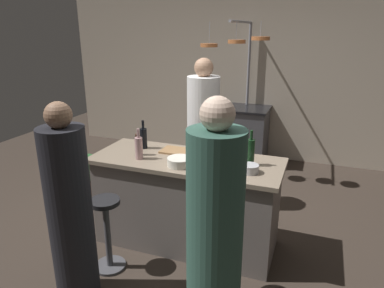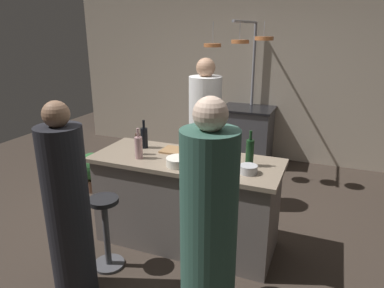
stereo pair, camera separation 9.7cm
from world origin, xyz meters
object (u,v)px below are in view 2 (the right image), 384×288
Objects in this scene: wine_bottle_white at (210,149)px; wine_bottle_dark at (144,137)px; bar_stool_right at (217,257)px; potted_plant at (92,169)px; pepper_mill at (138,144)px; cutting_board at (178,151)px; wine_bottle_rose at (139,147)px; guest_left at (68,211)px; chef at (205,140)px; wine_glass_near_right_guest at (210,155)px; bar_stool_left at (106,229)px; guest_right at (208,239)px; mixing_bowl_steel at (248,169)px; stove_range at (246,135)px; wine_glass_by_chef at (223,153)px; wine_bottle_red at (250,152)px; mixing_bowl_ceramic at (178,162)px.

wine_bottle_dark is (-0.76, 0.13, -0.01)m from wine_bottle_white.
bar_stool_right is 2.49m from potted_plant.
cutting_board is at bearing 33.19° from pepper_mill.
cutting_board is 0.41m from wine_bottle_rose.
bar_stool_right is at bearing -48.63° from cutting_board.
guest_left reaches higher than bar_stool_right.
chef is 1.06m from wine_bottle_rose.
wine_glass_near_right_guest reaches higher than potted_plant.
wine_bottle_rose is (-0.94, 0.47, 0.64)m from bar_stool_right.
guest_right is at bearing -19.84° from bar_stool_left.
chef is 11.58× the size of mixing_bowl_steel.
bar_stool_right is at bearing -101.31° from mixing_bowl_steel.
stove_range is 5.85× the size of mixing_bowl_steel.
wine_glass_near_right_guest reaches higher than mixing_bowl_steel.
wine_bottle_white is at bearing 175.03° from wine_glass_by_chef.
mixing_bowl_steel reaches higher than bar_stool_right.
pepper_mill is 0.65× the size of wine_bottle_red.
pepper_mill is at bearing 138.11° from guest_right.
guest_left is 5.48× the size of wine_bottle_dark.
potted_plant is (-1.06, 1.63, -0.44)m from guest_left.
chef reaches higher than potted_plant.
potted_plant is at bearing -131.78° from stove_range.
wine_bottle_rose is (-0.26, -0.30, 0.10)m from cutting_board.
cutting_board reaches higher than stove_range.
guest_left is 0.93× the size of guest_right.
wine_bottle_rose is at bearing 78.79° from bar_stool_left.
guest_right reaches higher than potted_plant.
guest_left is 2.35× the size of bar_stool_right.
mixing_bowl_ceramic reaches higher than potted_plant.
chef is 2.59× the size of bar_stool_right.
guest_left reaches higher than mixing_bowl_ceramic.
stove_range is at bearing 86.18° from cutting_board.
guest_right reaches higher than mixing_bowl_steel.
wine_bottle_red is at bearing 5.87° from pepper_mill.
wine_glass_by_chef is (0.87, 0.61, 0.63)m from bar_stool_left.
wine_bottle_rose is 2.00× the size of wine_glass_by_chef.
wine_glass_by_chef is 1.00× the size of wine_glass_near_right_guest.
wine_bottle_white is 0.10m from wine_glass_near_right_guest.
guest_left is 1.48m from mixing_bowl_steel.
wine_bottle_dark is (-0.11, 0.29, -0.00)m from wine_bottle_rose.
potted_plant is (-1.62, -1.81, -0.15)m from stove_range.
wine_bottle_dark is (-1.11, 1.15, 0.22)m from guest_right.
bar_stool_right is 2.12× the size of cutting_board.
chef is 5.42× the size of wine_bottle_red.
mixing_bowl_steel is at bearing 87.67° from guest_right.
guest_right is 5.35× the size of cutting_board.
wine_glass_near_right_guest reaches higher than bar_stool_right.
wine_bottle_red is 2.23× the size of wine_glass_near_right_guest.
wine_bottle_dark is at bearing 163.97° from wine_glass_near_right_guest.
bar_stool_right is at bearing -64.54° from wine_glass_near_right_guest.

